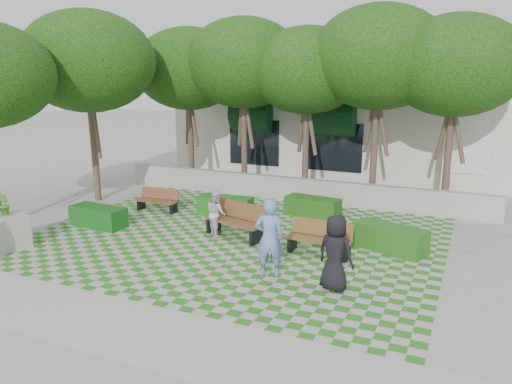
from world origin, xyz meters
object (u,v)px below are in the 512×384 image
at_px(planter_back, 8,230).
at_px(hedge_west, 98,216).
at_px(bench_west, 158,200).
at_px(bench_east, 320,239).
at_px(person_dark, 335,253).
at_px(hedge_midright, 313,207).
at_px(person_blue, 269,238).
at_px(hedge_midleft, 225,206).
at_px(person_white, 217,213).
at_px(hedge_east, 390,238).
at_px(bench_mid, 236,221).

bearing_deg(planter_back, hedge_west, 70.78).
bearing_deg(planter_back, bench_west, 72.03).
distance_m(bench_east, person_dark, 2.34).
relative_size(hedge_midright, person_blue, 0.96).
distance_m(bench_west, hedge_midleft, 2.54).
bearing_deg(person_blue, person_white, -61.92).
relative_size(hedge_east, hedge_midleft, 1.08).
xyz_separation_m(person_dark, person_white, (-4.39, 2.39, -0.19)).
height_order(hedge_west, person_white, person_white).
relative_size(hedge_east, hedge_midright, 1.07).
distance_m(hedge_east, planter_back, 10.87).
relative_size(bench_west, person_blue, 0.80).
bearing_deg(hedge_east, planter_back, -157.10).
relative_size(bench_mid, planter_back, 1.32).
bearing_deg(bench_mid, person_blue, -32.62).
height_order(bench_east, hedge_midleft, bench_east).
height_order(hedge_east, person_dark, person_dark).
relative_size(bench_west, planter_back, 0.98).
distance_m(planter_back, person_white, 6.00).
bearing_deg(hedge_midright, planter_back, -136.12).
distance_m(bench_east, person_blue, 2.15).
bearing_deg(hedge_east, hedge_midright, 141.23).
bearing_deg(bench_east, hedge_east, 36.64).
distance_m(hedge_midleft, planter_back, 6.90).
height_order(bench_mid, hedge_midleft, bench_mid).
bearing_deg(person_white, person_blue, 179.50).
bearing_deg(person_white, planter_back, 74.65).
bearing_deg(hedge_east, bench_mid, -171.20).
xyz_separation_m(bench_east, hedge_east, (1.71, 1.11, -0.09)).
distance_m(bench_east, bench_mid, 2.80).
bearing_deg(hedge_midleft, person_blue, -51.31).
bearing_deg(person_dark, hedge_midright, -53.14).
bearing_deg(planter_back, hedge_midright, 43.88).
xyz_separation_m(bench_east, person_white, (-3.40, 0.32, 0.26)).
relative_size(bench_mid, hedge_midright, 1.12).
relative_size(bench_east, person_white, 1.28).
relative_size(bench_mid, person_blue, 1.08).
height_order(hedge_midright, person_blue, person_blue).
height_order(bench_east, person_dark, person_dark).
height_order(bench_west, hedge_midright, bench_west).
bearing_deg(hedge_midright, person_white, -122.23).
bearing_deg(person_dark, bench_east, -50.10).
xyz_separation_m(hedge_midleft, hedge_west, (-3.18, -2.87, 0.00)).
bearing_deg(hedge_midleft, bench_west, -168.18).
relative_size(hedge_midleft, person_dark, 1.05).
bearing_deg(planter_back, bench_mid, 32.59).
relative_size(bench_mid, bench_west, 1.35).
bearing_deg(person_blue, planter_back, -13.19).
distance_m(bench_east, hedge_west, 7.39).
relative_size(hedge_midleft, planter_back, 1.17).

